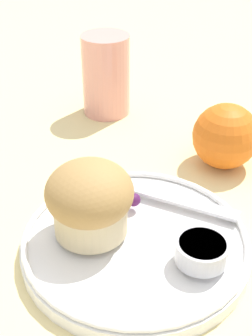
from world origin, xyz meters
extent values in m
plane|color=beige|center=(0.00, 0.00, 0.00)|extent=(3.00, 3.00, 0.00)
cylinder|color=white|center=(0.01, -0.01, 0.01)|extent=(0.22, 0.22, 0.01)
torus|color=white|center=(0.01, -0.01, 0.02)|extent=(0.22, 0.22, 0.01)
cylinder|color=beige|center=(-0.03, -0.02, 0.04)|extent=(0.07, 0.07, 0.04)
ellipsoid|color=#A87F47|center=(-0.03, -0.02, 0.06)|extent=(0.08, 0.08, 0.06)
cylinder|color=silver|center=(0.08, -0.01, 0.03)|extent=(0.05, 0.05, 0.02)
cylinder|color=white|center=(0.08, -0.01, 0.04)|extent=(0.04, 0.04, 0.00)
sphere|color=#4C194C|center=(-0.02, 0.03, 0.03)|extent=(0.01, 0.01, 0.01)
sphere|color=#4C194C|center=(-0.01, 0.03, 0.03)|extent=(0.01, 0.01, 0.01)
cube|color=silver|center=(0.01, 0.06, 0.02)|extent=(0.17, 0.02, 0.00)
sphere|color=orange|center=(0.04, 0.18, 0.04)|extent=(0.08, 0.08, 0.08)
cylinder|color=#E5998C|center=(-0.16, 0.23, 0.06)|extent=(0.07, 0.07, 0.12)
camera|label=1|loc=(0.16, -0.31, 0.32)|focal=50.00mm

